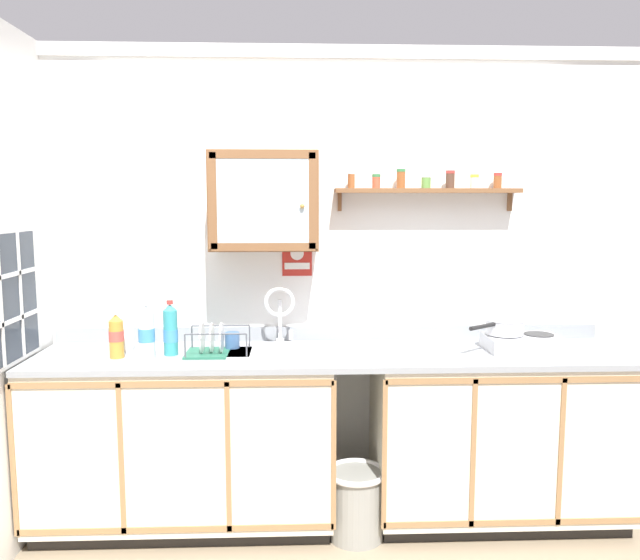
{
  "coord_description": "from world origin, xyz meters",
  "views": [
    {
      "loc": [
        -0.19,
        -2.84,
        1.7
      ],
      "look_at": [
        -0.06,
        0.47,
        1.29
      ],
      "focal_mm": 35.11,
      "sensor_mm": 36.0,
      "label": 1
    }
  ],
  "objects_px": {
    "saucepan": "(504,326)",
    "bottle_opaque_white_0": "(127,334)",
    "bottle_water_clear_3": "(147,333)",
    "mug": "(233,341)",
    "trash_bin": "(356,502)",
    "warning_sign": "(297,258)",
    "sink": "(286,357)",
    "bottle_juice_amber_1": "(116,336)",
    "bottle_detergent_teal_2": "(171,331)",
    "wall_cabinet": "(264,201)",
    "dish_rack": "(216,346)",
    "hot_plate_stove": "(523,343)"
  },
  "relations": [
    {
      "from": "bottle_juice_amber_1",
      "to": "warning_sign",
      "type": "height_order",
      "value": "warning_sign"
    },
    {
      "from": "wall_cabinet",
      "to": "dish_rack",
      "type": "bearing_deg",
      "value": -144.4
    },
    {
      "from": "hot_plate_stove",
      "to": "bottle_water_clear_3",
      "type": "xyz_separation_m",
      "value": [
        -1.95,
        -0.12,
        0.09
      ]
    },
    {
      "from": "bottle_juice_amber_1",
      "to": "bottle_detergent_teal_2",
      "type": "distance_m",
      "value": 0.27
    },
    {
      "from": "saucepan",
      "to": "bottle_detergent_teal_2",
      "type": "relative_size",
      "value": 1.2
    },
    {
      "from": "bottle_detergent_teal_2",
      "to": "trash_bin",
      "type": "relative_size",
      "value": 0.79
    },
    {
      "from": "sink",
      "to": "dish_rack",
      "type": "bearing_deg",
      "value": -171.42
    },
    {
      "from": "bottle_opaque_white_0",
      "to": "warning_sign",
      "type": "distance_m",
      "value": 1.0
    },
    {
      "from": "hot_plate_stove",
      "to": "mug",
      "type": "height_order",
      "value": "mug"
    },
    {
      "from": "bottle_juice_amber_1",
      "to": "saucepan",
      "type": "bearing_deg",
      "value": 2.74
    },
    {
      "from": "saucepan",
      "to": "mug",
      "type": "relative_size",
      "value": 2.98
    },
    {
      "from": "trash_bin",
      "to": "sink",
      "type": "bearing_deg",
      "value": 148.63
    },
    {
      "from": "wall_cabinet",
      "to": "bottle_opaque_white_0",
      "type": "bearing_deg",
      "value": -172.16
    },
    {
      "from": "hot_plate_stove",
      "to": "dish_rack",
      "type": "height_order",
      "value": "dish_rack"
    },
    {
      "from": "saucepan",
      "to": "bottle_detergent_teal_2",
      "type": "bearing_deg",
      "value": -178.46
    },
    {
      "from": "saucepan",
      "to": "bottle_opaque_white_0",
      "type": "height_order",
      "value": "bottle_opaque_white_0"
    },
    {
      "from": "sink",
      "to": "bottle_juice_amber_1",
      "type": "height_order",
      "value": "sink"
    },
    {
      "from": "bottle_opaque_white_0",
      "to": "mug",
      "type": "bearing_deg",
      "value": 1.41
    },
    {
      "from": "bottle_opaque_white_0",
      "to": "bottle_juice_amber_1",
      "type": "distance_m",
      "value": 0.13
    },
    {
      "from": "dish_rack",
      "to": "warning_sign",
      "type": "bearing_deg",
      "value": 37.24
    },
    {
      "from": "saucepan",
      "to": "wall_cabinet",
      "type": "bearing_deg",
      "value": 174.02
    },
    {
      "from": "hot_plate_stove",
      "to": "wall_cabinet",
      "type": "height_order",
      "value": "wall_cabinet"
    },
    {
      "from": "dish_rack",
      "to": "hot_plate_stove",
      "type": "bearing_deg",
      "value": 1.0
    },
    {
      "from": "saucepan",
      "to": "bottle_opaque_white_0",
      "type": "bearing_deg",
      "value": 179.04
    },
    {
      "from": "bottle_opaque_white_0",
      "to": "hot_plate_stove",
      "type": "bearing_deg",
      "value": -1.37
    },
    {
      "from": "dish_rack",
      "to": "trash_bin",
      "type": "height_order",
      "value": "dish_rack"
    },
    {
      "from": "wall_cabinet",
      "to": "bottle_juice_amber_1",
      "type": "bearing_deg",
      "value": -162.78
    },
    {
      "from": "dish_rack",
      "to": "wall_cabinet",
      "type": "distance_m",
      "value": 0.81
    },
    {
      "from": "trash_bin",
      "to": "warning_sign",
      "type": "bearing_deg",
      "value": 121.32
    },
    {
      "from": "bottle_detergent_teal_2",
      "to": "dish_rack",
      "type": "relative_size",
      "value": 0.86
    },
    {
      "from": "trash_bin",
      "to": "hot_plate_stove",
      "type": "bearing_deg",
      "value": 11.97
    },
    {
      "from": "saucepan",
      "to": "bottle_juice_amber_1",
      "type": "relative_size",
      "value": 1.41
    },
    {
      "from": "bottle_water_clear_3",
      "to": "mug",
      "type": "height_order",
      "value": "bottle_water_clear_3"
    },
    {
      "from": "bottle_opaque_white_0",
      "to": "mug",
      "type": "height_order",
      "value": "bottle_opaque_white_0"
    },
    {
      "from": "warning_sign",
      "to": "hot_plate_stove",
      "type": "bearing_deg",
      "value": -13.75
    },
    {
      "from": "saucepan",
      "to": "wall_cabinet",
      "type": "relative_size",
      "value": 0.6
    },
    {
      "from": "hot_plate_stove",
      "to": "bottle_water_clear_3",
      "type": "distance_m",
      "value": 1.95
    },
    {
      "from": "sink",
      "to": "dish_rack",
      "type": "height_order",
      "value": "sink"
    },
    {
      "from": "bottle_water_clear_3",
      "to": "mug",
      "type": "bearing_deg",
      "value": 24.78
    },
    {
      "from": "hot_plate_stove",
      "to": "mug",
      "type": "xyz_separation_m",
      "value": [
        -1.54,
        0.06,
        0.01
      ]
    },
    {
      "from": "saucepan",
      "to": "trash_bin",
      "type": "bearing_deg",
      "value": -165.49
    },
    {
      "from": "hot_plate_stove",
      "to": "saucepan",
      "type": "height_order",
      "value": "saucepan"
    },
    {
      "from": "hot_plate_stove",
      "to": "warning_sign",
      "type": "xyz_separation_m",
      "value": [
        -1.19,
        0.29,
        0.43
      ]
    },
    {
      "from": "sink",
      "to": "trash_bin",
      "type": "xyz_separation_m",
      "value": [
        0.36,
        -0.22,
        -0.71
      ]
    },
    {
      "from": "mug",
      "to": "wall_cabinet",
      "type": "distance_m",
      "value": 0.76
    },
    {
      "from": "sink",
      "to": "bottle_opaque_white_0",
      "type": "bearing_deg",
      "value": 178.35
    },
    {
      "from": "mug",
      "to": "hot_plate_stove",
      "type": "bearing_deg",
      "value": -2.37
    },
    {
      "from": "bottle_detergent_teal_2",
      "to": "warning_sign",
      "type": "xyz_separation_m",
      "value": [
        0.65,
        0.32,
        0.34
      ]
    },
    {
      "from": "dish_rack",
      "to": "wall_cabinet",
      "type": "bearing_deg",
      "value": 35.6
    },
    {
      "from": "mug",
      "to": "trash_bin",
      "type": "relative_size",
      "value": 0.32
    }
  ]
}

